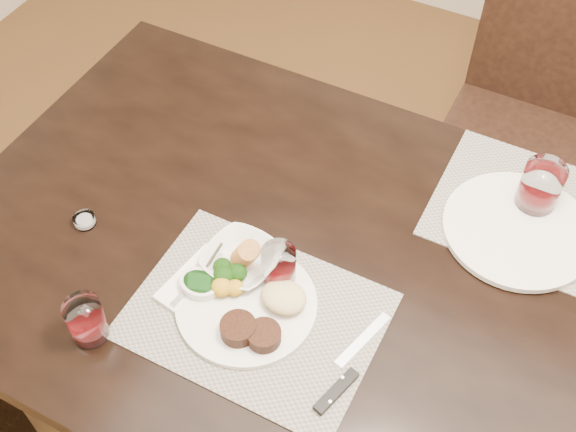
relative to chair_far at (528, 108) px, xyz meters
The scene contains 14 objects.
dining_table 0.95m from the chair_far, 90.00° to the right, with size 2.00×1.00×0.75m.
chair_far is the anchor object (origin of this frame).
placemat_near 1.16m from the chair_far, 104.47° to the right, with size 0.46×0.34×0.00m, color gray.
placemat_far 0.67m from the chair_far, 77.06° to the right, with size 0.46×0.34×0.00m, color gray.
dinner_plate 1.16m from the chair_far, 105.16° to the right, with size 0.27×0.27×0.05m.
napkin_fork 1.19m from the chair_far, 111.09° to the right, with size 0.11×0.17×0.02m.
steak_knife 1.17m from the chair_far, 94.14° to the right, with size 0.06×0.24×0.01m.
cracker_bowl 1.10m from the chair_far, 109.79° to the right, with size 0.16×0.16×0.06m.
sauce_ramekin 1.20m from the chair_far, 110.21° to the right, with size 0.08×0.12×0.06m.
wine_glass_near 1.08m from the chair_far, 105.63° to the right, with size 0.07×0.07×0.09m.
far_plate 0.73m from the chair_far, 81.81° to the right, with size 0.31×0.31×0.01m, color silver.
wine_glass_far 0.67m from the chair_far, 79.72° to the right, with size 0.08×0.08×0.12m.
wine_glass_side 1.40m from the chair_far, 112.88° to the right, with size 0.07×0.07×0.09m.
salt_cellar 1.30m from the chair_far, 123.57° to the right, with size 0.04×0.04×0.02m.
Camera 1 is at (0.10, -0.76, 1.92)m, focal length 45.00 mm.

